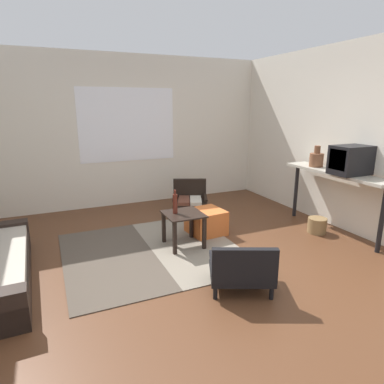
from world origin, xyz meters
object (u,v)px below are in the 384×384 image
crt_television (351,160)px  clay_vase (316,159)px  armchair_striped_foreground (242,269)px  coffee_table (183,221)px  ottoman_orange (206,222)px  wicker_basket (317,225)px  glass_bottle (175,203)px  armchair_by_window (190,197)px  console_shelf (336,179)px

crt_television → clay_vase: 0.63m
armchair_striped_foreground → coffee_table: bearing=95.1°
ottoman_orange → clay_vase: 1.94m
coffee_table → crt_television: (2.19, -0.62, 0.76)m
clay_vase → wicker_basket: clay_vase is taller
ottoman_orange → glass_bottle: glass_bottle is taller
armchair_by_window → glass_bottle: 1.48m
armchair_by_window → ottoman_orange: armchair_by_window is taller
crt_television → glass_bottle: (-2.29, 0.68, -0.52)m
wicker_basket → armchair_by_window: bearing=128.9°
armchair_striped_foreground → console_shelf: (2.08, 0.86, 0.56)m
armchair_by_window → glass_bottle: glass_bottle is taller
armchair_striped_foreground → crt_television: bearing=16.9°
coffee_table → armchair_by_window: armchair_by_window is taller
armchair_striped_foreground → glass_bottle: size_ratio=2.53×
coffee_table → glass_bottle: bearing=151.5°
armchair_striped_foreground → console_shelf: 2.32m
wicker_basket → crt_television: bearing=-52.2°
armchair_by_window → ottoman_orange: size_ratio=1.55×
console_shelf → clay_vase: size_ratio=5.32×
clay_vase → armchair_by_window: bearing=140.0°
coffee_table → ottoman_orange: bearing=30.5°
ottoman_orange → coffee_table: bearing=-149.5°
coffee_table → crt_television: size_ratio=0.97×
coffee_table → armchair_by_window: 1.45m
armchair_by_window → clay_vase: bearing=-40.0°
glass_bottle → wicker_basket: glass_bottle is taller
ottoman_orange → wicker_basket: bearing=-22.6°
console_shelf → armchair_by_window: bearing=132.3°
coffee_table → clay_vase: size_ratio=1.56×
armchair_striped_foreground → clay_vase: (2.08, 1.26, 0.79)m
console_shelf → glass_bottle: console_shelf is taller
armchair_striped_foreground → glass_bottle: bearing=99.0°
glass_bottle → ottoman_orange: bearing=21.7°
clay_vase → console_shelf: bearing=-90.0°
coffee_table → clay_vase: (2.19, -0.00, 0.68)m
armchair_striped_foreground → console_shelf: bearing=22.3°
armchair_striped_foreground → ottoman_orange: size_ratio=1.65×
coffee_table → console_shelf: (2.19, -0.40, 0.45)m
crt_television → glass_bottle: crt_television is taller
coffee_table → crt_television: crt_television is taller
crt_television → clay_vase: bearing=89.7°
ottoman_orange → crt_television: (1.72, -0.90, 0.93)m
armchair_by_window → ottoman_orange: (-0.18, -1.02, -0.09)m
crt_television → wicker_basket: crt_television is taller
armchair_by_window → armchair_striped_foreground: bearing=-101.9°
coffee_table → glass_bottle: glass_bottle is taller
armchair_striped_foreground → wicker_basket: armchair_striped_foreground is taller
armchair_striped_foreground → glass_bottle: glass_bottle is taller
armchair_by_window → wicker_basket: armchair_by_window is taller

